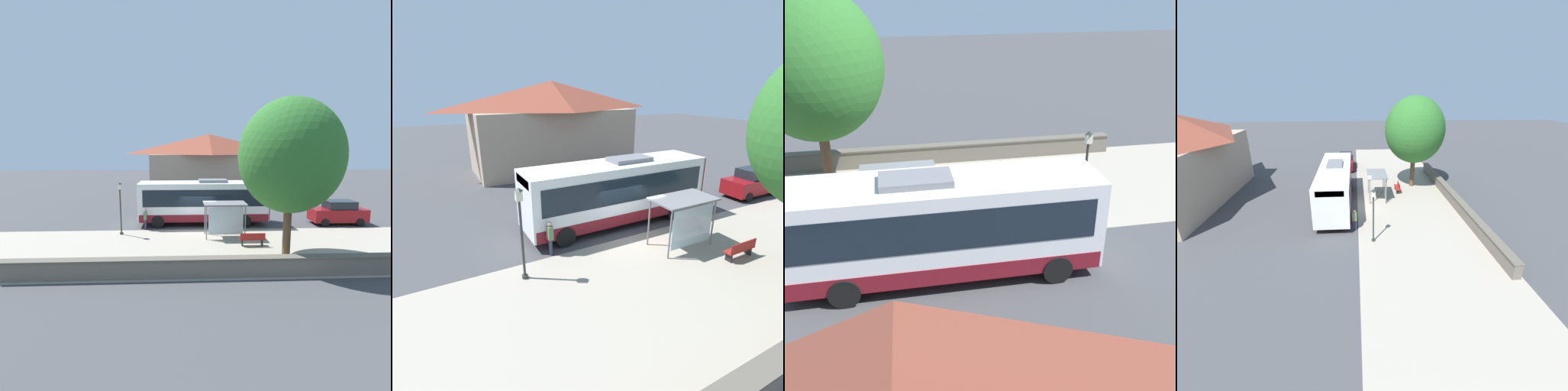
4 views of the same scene
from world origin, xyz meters
TOP-DOWN VIEW (x-y plane):
  - ground_plane at (0.00, 0.00)m, footprint 120.00×120.00m
  - sidewalk_plaza at (-4.50, 0.00)m, footprint 9.00×44.00m
  - stone_wall at (-8.55, 0.00)m, footprint 0.60×20.00m
  - background_building at (15.07, -2.14)m, footprint 6.76×14.57m
  - bus at (1.87, -0.55)m, footprint 2.74×10.37m
  - bus_shelter at (-1.99, -1.78)m, footprint 1.74×2.95m
  - pedestrian at (0.25, 4.01)m, footprint 0.34×0.22m
  - bench at (-4.03, -3.27)m, footprint 0.40×1.60m
  - street_lamp_near at (-1.01, 5.60)m, footprint 0.28×0.28m
  - shade_tree at (-5.77, -4.86)m, footprint 5.83×5.83m
  - parked_car_behind_bus at (1.32, -11.62)m, footprint 1.94×4.41m

SIDE VIEW (x-z plane):
  - ground_plane at x=0.00m, z-range 0.00..0.00m
  - sidewalk_plaza at x=-4.50m, z-range 0.00..0.02m
  - bench at x=-4.03m, z-range 0.03..0.91m
  - stone_wall at x=-8.55m, z-range 0.01..1.00m
  - parked_car_behind_bus at x=1.32m, z-range -0.03..1.91m
  - pedestrian at x=0.25m, z-range 0.14..1.77m
  - bus at x=1.87m, z-range 0.06..3.74m
  - bus_shelter at x=-1.99m, z-range 0.81..3.24m
  - street_lamp_near at x=-1.01m, z-range 0.37..4.18m
  - background_building at x=15.07m, z-range 0.12..7.92m
  - shade_tree at x=-5.77m, z-range 1.28..10.29m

